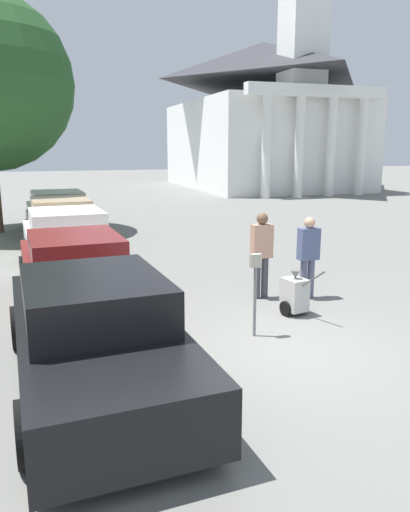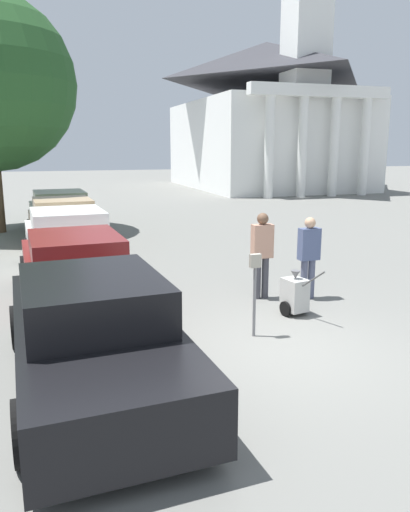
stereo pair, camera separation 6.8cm
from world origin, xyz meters
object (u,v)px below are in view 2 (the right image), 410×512
at_px(parking_meter, 255,280).
at_px(person_supervisor, 309,253).
at_px(parked_car_black, 93,333).
at_px(parked_car_sage, 60,214).
at_px(church, 267,113).
at_px(parked_car_tan, 63,225).
at_px(parked_car_maroon, 76,272).
at_px(parked_car_white, 69,244).
at_px(equipment_cart, 295,294).
at_px(person_worker, 262,250).

relative_size(parking_meter, person_supervisor, 0.82).
height_order(parked_car_black, parked_car_sage, parked_car_sage).
height_order(parked_car_sage, church, church).
height_order(parked_car_tan, church, church).
height_order(parked_car_maroon, parked_car_white, parked_car_white).
relative_size(parked_car_white, equipment_cart, 4.84).
xyz_separation_m(parked_car_maroon, equipment_cart, (3.81, -1.78, -0.30)).
xyz_separation_m(parked_car_white, parked_car_sage, (0.00, 6.13, -0.03)).
bearing_deg(parked_car_white, equipment_cart, -53.56).
xyz_separation_m(person_supervisor, church, (11.06, 26.36, 4.52)).
bearing_deg(parked_car_maroon, person_worker, -13.36).
relative_size(parked_car_white, church, 0.24).
bearing_deg(parked_car_black, parked_car_white, 86.65).
bearing_deg(parked_car_sage, parked_car_white, -93.36).
bearing_deg(equipment_cart, parked_car_black, -168.00).
xyz_separation_m(parked_car_sage, parking_meter, (2.67, -11.48, 0.27)).
bearing_deg(person_worker, parked_car_sage, -69.09).
bearing_deg(church, equipment_cart, -113.44).
xyz_separation_m(parked_car_tan, person_worker, (3.64, -6.78, 0.31)).
distance_m(parked_car_sage, equipment_cart, 11.37).
bearing_deg(parked_car_black, parking_meter, 14.67).
bearing_deg(parked_car_sage, parked_car_maroon, -93.35).
distance_m(parked_car_tan, person_worker, 7.70).
relative_size(parked_car_maroon, person_supervisor, 3.01).
height_order(parked_car_black, church, church).
bearing_deg(church, parking_meter, -114.83).
bearing_deg(person_worker, equipment_cart, 98.58).
xyz_separation_m(parked_car_black, equipment_cart, (3.81, 1.64, -0.30)).
bearing_deg(person_supervisor, parked_car_sage, -66.18).
bearing_deg(church, parked_car_white, -124.60).
relative_size(parked_car_white, person_worker, 2.75).
relative_size(parked_car_black, parked_car_sage, 1.03).
distance_m(parked_car_sage, person_worker, 10.25).
height_order(parked_car_white, parked_car_tan, parked_car_white).
distance_m(parked_car_black, parked_car_white, 6.21).
xyz_separation_m(parked_car_white, person_supervisor, (4.54, -3.74, 0.23)).
relative_size(equipment_cart, church, 0.05).
bearing_deg(parked_car_tan, equipment_cart, -67.63).
relative_size(parking_meter, church, 0.07).
height_order(parking_meter, person_worker, person_worker).
bearing_deg(parked_car_white, person_worker, -46.73).
height_order(parked_car_black, parked_car_white, parked_car_white).
bearing_deg(parked_car_black, equipment_cart, 19.88).
bearing_deg(parked_car_tan, parked_car_black, -93.35).
relative_size(person_worker, church, 0.09).
relative_size(parked_car_sage, parking_meter, 3.58).
bearing_deg(equipment_cart, parked_car_white, 118.57).
relative_size(person_worker, person_supervisor, 1.05).
distance_m(parked_car_maroon, equipment_cart, 4.22).
xyz_separation_m(parked_car_maroon, person_supervisor, (4.54, -0.94, 0.27)).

